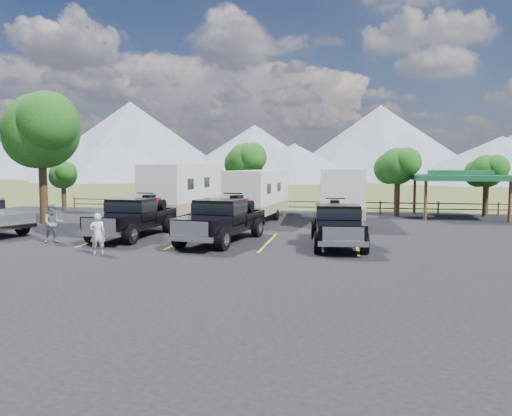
% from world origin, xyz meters
% --- Properties ---
extents(ground, '(320.00, 320.00, 0.00)m').
position_xyz_m(ground, '(0.00, 0.00, 0.00)').
color(ground, '#4B5C27').
rests_on(ground, ground).
extents(asphalt_lot, '(44.00, 34.00, 0.04)m').
position_xyz_m(asphalt_lot, '(0.00, 3.00, 0.02)').
color(asphalt_lot, black).
rests_on(asphalt_lot, ground).
extents(stall_lines, '(12.12, 5.50, 0.01)m').
position_xyz_m(stall_lines, '(0.00, 4.00, 0.04)').
color(stall_lines, gold).
rests_on(stall_lines, asphalt_lot).
extents(tree_big_nw, '(5.54, 5.18, 7.84)m').
position_xyz_m(tree_big_nw, '(-12.55, 9.03, 5.60)').
color(tree_big_nw, black).
rests_on(tree_big_nw, ground).
extents(tree_ne_a, '(3.11, 2.92, 4.76)m').
position_xyz_m(tree_ne_a, '(8.97, 17.01, 3.48)').
color(tree_ne_a, black).
rests_on(tree_ne_a, ground).
extents(tree_ne_b, '(2.77, 2.59, 4.27)m').
position_xyz_m(tree_ne_b, '(14.98, 18.01, 3.13)').
color(tree_ne_b, black).
rests_on(tree_ne_b, ground).
extents(tree_north, '(3.46, 3.24, 5.25)m').
position_xyz_m(tree_north, '(-2.03, 19.02, 3.83)').
color(tree_north, black).
rests_on(tree_north, ground).
extents(tree_nw_small, '(2.59, 2.43, 3.85)m').
position_xyz_m(tree_nw_small, '(-16.02, 17.01, 2.78)').
color(tree_nw_small, black).
rests_on(tree_nw_small, ground).
extents(rail_fence, '(36.12, 0.12, 1.00)m').
position_xyz_m(rail_fence, '(2.00, 18.50, 0.61)').
color(rail_fence, brown).
rests_on(rail_fence, ground).
extents(pavilion, '(6.20, 6.20, 3.22)m').
position_xyz_m(pavilion, '(13.00, 17.00, 2.79)').
color(pavilion, brown).
rests_on(pavilion, ground).
extents(mountain_range, '(209.00, 71.00, 20.00)m').
position_xyz_m(mountain_range, '(-7.63, 105.98, 7.87)').
color(mountain_range, slate).
rests_on(mountain_range, ground).
extents(rig_left, '(2.57, 6.50, 2.13)m').
position_xyz_m(rig_left, '(-4.77, 4.56, 1.07)').
color(rig_left, black).
rests_on(rig_left, asphalt_lot).
extents(rig_center, '(3.19, 6.86, 2.20)m').
position_xyz_m(rig_center, '(-0.12, 3.87, 1.10)').
color(rig_center, black).
rests_on(rig_center, asphalt_lot).
extents(rig_right, '(2.57, 6.22, 2.03)m').
position_xyz_m(rig_right, '(5.12, 3.69, 1.02)').
color(rig_right, black).
rests_on(rig_right, asphalt_lot).
extents(trailer_left, '(3.28, 10.33, 3.58)m').
position_xyz_m(trailer_left, '(-4.99, 12.99, 1.91)').
color(trailer_left, silver).
rests_on(trailer_left, asphalt_lot).
extents(trailer_center, '(3.12, 9.22, 3.19)m').
position_xyz_m(trailer_center, '(0.01, 12.87, 1.71)').
color(trailer_center, silver).
rests_on(trailer_center, asphalt_lot).
extents(trailer_right, '(2.77, 9.51, 3.30)m').
position_xyz_m(trailer_right, '(5.20, 12.67, 1.77)').
color(trailer_right, silver).
rests_on(trailer_right, asphalt_lot).
extents(person_a, '(0.72, 0.65, 1.64)m').
position_xyz_m(person_a, '(-4.21, -0.18, 0.86)').
color(person_a, silver).
rests_on(person_a, asphalt_lot).
extents(person_b, '(1.11, 1.07, 1.80)m').
position_xyz_m(person_b, '(-7.61, 2.15, 0.94)').
color(person_b, slate).
rests_on(person_b, asphalt_lot).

